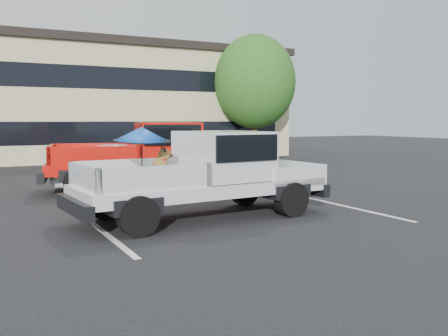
{
  "coord_description": "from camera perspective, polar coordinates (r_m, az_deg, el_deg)",
  "views": [
    {
      "loc": [
        -5.27,
        -7.71,
        2.12
      ],
      "look_at": [
        -1.33,
        -0.15,
        1.3
      ],
      "focal_mm": 40.0,
      "sensor_mm": 36.0,
      "label": 1
    }
  ],
  "objects": [
    {
      "name": "tree_right",
      "position": [
        27.75,
        3.55,
        9.8
      ],
      "size": [
        4.46,
        4.46,
        6.78
      ],
      "color": "#332114",
      "rests_on": "ground"
    },
    {
      "name": "tree_back",
      "position": [
        33.73,
        -8.05,
        9.34
      ],
      "size": [
        4.68,
        4.68,
        7.11
      ],
      "color": "#332114",
      "rests_on": "ground"
    },
    {
      "name": "red_pickup",
      "position": [
        15.36,
        -7.16,
        1.72
      ],
      "size": [
        6.53,
        3.4,
        2.05
      ],
      "rotation": [
        0.0,
        0.0,
        -0.21
      ],
      "color": "black",
      "rests_on": "ground"
    },
    {
      "name": "stripe_right",
      "position": [
        12.93,
        12.75,
        -4.06
      ],
      "size": [
        0.12,
        5.0,
        0.01
      ],
      "primitive_type": "cube",
      "color": "silver",
      "rests_on": "ground"
    },
    {
      "name": "motel_building",
      "position": [
        29.63,
        -13.42,
        7.45
      ],
      "size": [
        20.4,
        8.4,
        6.3
      ],
      "color": "tan",
      "rests_on": "ground"
    },
    {
      "name": "stripe_left",
      "position": [
        10.2,
        -14.14,
        -6.66
      ],
      "size": [
        0.12,
        5.0,
        0.01
      ],
      "primitive_type": "cube",
      "color": "silver",
      "rests_on": "ground"
    },
    {
      "name": "silver_sedan",
      "position": [
        15.29,
        -11.12,
        0.01
      ],
      "size": [
        4.41,
        2.77,
        1.37
      ],
      "primitive_type": "imported",
      "rotation": [
        0.0,
        0.0,
        1.23
      ],
      "color": "silver",
      "rests_on": "ground"
    },
    {
      "name": "ground",
      "position": [
        9.58,
        6.72,
        -7.33
      ],
      "size": [
        90.0,
        90.0,
        0.0
      ],
      "primitive_type": "plane",
      "color": "black",
      "rests_on": "ground"
    },
    {
      "name": "silver_pickup",
      "position": [
        10.91,
        -1.15,
        -0.13
      ],
      "size": [
        5.83,
        2.45,
        2.06
      ],
      "rotation": [
        0.0,
        0.0,
        0.08
      ],
      "color": "black",
      "rests_on": "ground"
    }
  ]
}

